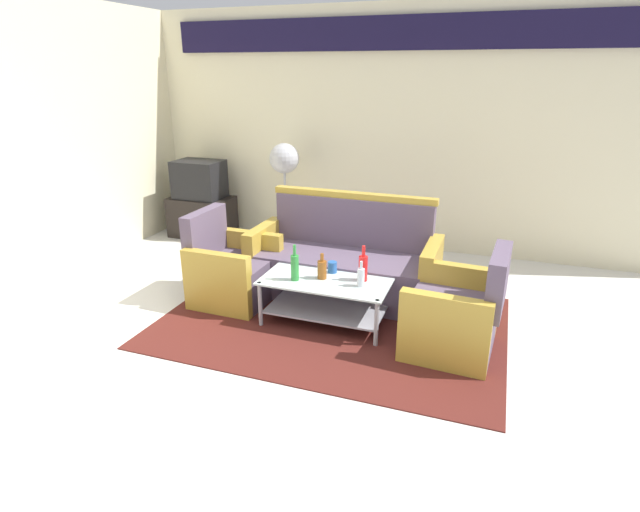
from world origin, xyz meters
TOP-DOWN VIEW (x-y plane):
  - ground_plane at (0.00, 0.00)m, footprint 14.00×14.00m
  - wall_back at (0.00, 3.05)m, footprint 6.52×0.19m
  - rug at (-0.13, 0.77)m, footprint 2.93×2.03m
  - couch at (-0.22, 1.39)m, footprint 1.81×0.76m
  - armchair_left at (-1.19, 0.92)m, footprint 0.71×0.77m
  - armchair_right at (0.92, 0.68)m, footprint 0.74×0.80m
  - coffee_table at (-0.18, 0.77)m, footprint 1.10×0.60m
  - bottle_green at (-0.43, 0.66)m, footprint 0.07×0.07m
  - bottle_red at (0.12, 0.85)m, footprint 0.08×0.08m
  - bottle_clear at (0.13, 0.72)m, footprint 0.06×0.06m
  - bottle_brown at (-0.22, 0.77)m, footprint 0.08×0.08m
  - cup at (-0.18, 0.93)m, footprint 0.08×0.08m
  - tv_stand at (-2.54, 2.55)m, footprint 0.80×0.50m
  - television at (-2.54, 2.55)m, footprint 0.60×0.45m
  - pedestal_fan at (-1.36, 2.60)m, footprint 0.36×0.36m

SIDE VIEW (x-z plane):
  - ground_plane at x=0.00m, z-range 0.00..0.00m
  - rug at x=-0.13m, z-range 0.00..0.01m
  - tv_stand at x=-2.54m, z-range 0.00..0.52m
  - coffee_table at x=-0.18m, z-range 0.07..0.47m
  - armchair_left at x=-1.19m, z-range -0.14..0.71m
  - armchair_right at x=0.92m, z-range -0.14..0.71m
  - couch at x=-0.22m, z-range -0.16..0.80m
  - cup at x=-0.18m, z-range 0.41..0.51m
  - bottle_clear at x=0.13m, z-range 0.38..0.60m
  - bottle_brown at x=-0.22m, z-range 0.38..0.61m
  - bottle_red at x=0.12m, z-range 0.37..0.68m
  - bottle_green at x=-0.43m, z-range 0.37..0.69m
  - television at x=-2.54m, z-range 0.52..1.00m
  - pedestal_fan at x=-1.36m, z-range 0.38..1.65m
  - wall_back at x=0.00m, z-range 0.08..2.88m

